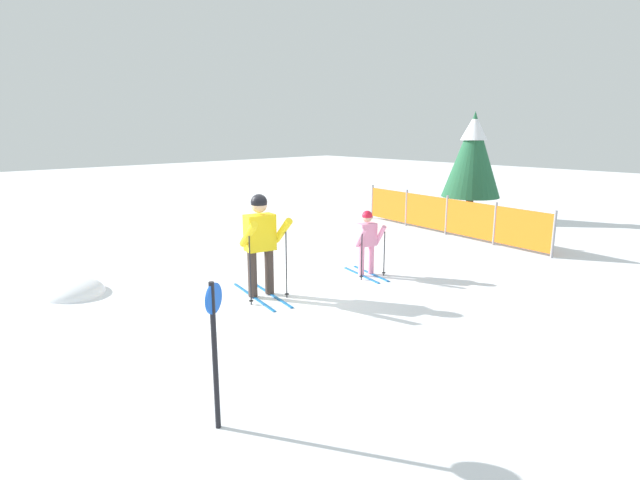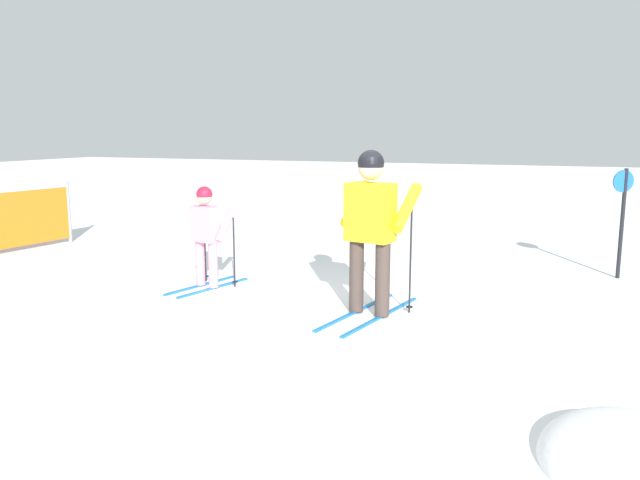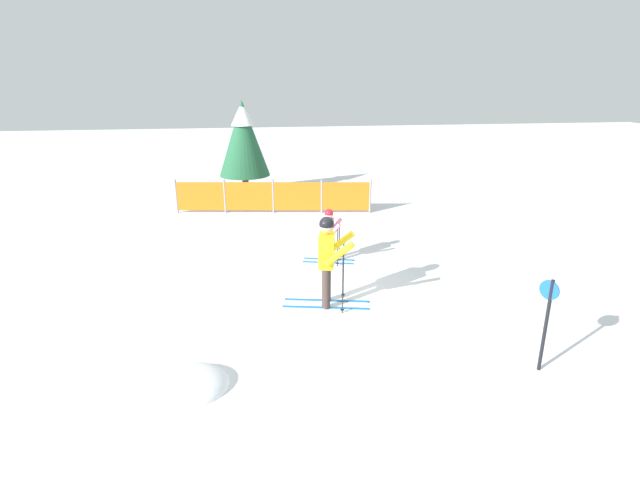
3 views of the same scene
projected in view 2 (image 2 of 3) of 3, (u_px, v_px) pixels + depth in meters
The scene contains 5 objects.
ground_plane at pixel (351, 317), 6.35m from camera, with size 60.00×60.00×0.00m, color white.
skier_adult at pixel (371, 218), 6.27m from camera, with size 1.63×0.80×1.68m.
skier_child at pixel (206, 229), 7.43m from camera, with size 1.18×0.60×1.22m.
trail_marker at pixel (622, 211), 7.87m from camera, with size 0.16×0.25×1.41m.
snow_mound at pixel (629, 465), 3.53m from camera, with size 1.18×1.00×0.47m, color white.
Camera 2 is at (-5.81, -1.96, 1.87)m, focal length 35.00 mm.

